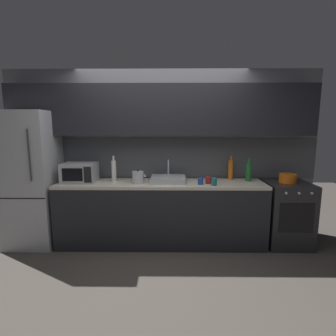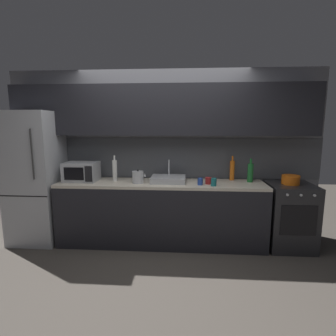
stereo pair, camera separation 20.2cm
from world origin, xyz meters
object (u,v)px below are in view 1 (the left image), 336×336
(mug_blue, at_px, (201,181))
(cooking_pot, at_px, (288,178))
(microwave, at_px, (80,172))
(wine_bottle_white, at_px, (114,171))
(refrigerator, at_px, (32,179))
(mug_red, at_px, (208,180))
(kettle, at_px, (138,177))
(wine_bottle_orange, at_px, (231,169))
(oven_range, at_px, (286,213))
(mug_teal, at_px, (214,182))
(wine_bottle_green, at_px, (249,172))

(mug_blue, xyz_separation_m, cooking_pot, (1.23, 0.13, 0.02))
(microwave, relative_size, wine_bottle_white, 1.24)
(cooking_pot, bearing_deg, microwave, 179.64)
(mug_blue, bearing_deg, microwave, 174.99)
(refrigerator, bearing_deg, mug_blue, -3.13)
(mug_red, bearing_deg, kettle, -179.31)
(refrigerator, bearing_deg, wine_bottle_orange, 4.43)
(oven_range, height_order, wine_bottle_orange, wine_bottle_orange)
(oven_range, relative_size, cooking_pot, 3.81)
(wine_bottle_orange, height_order, cooking_pot, wine_bottle_orange)
(refrigerator, xyz_separation_m, mug_blue, (2.37, -0.13, 0.00))
(oven_range, xyz_separation_m, mug_teal, (-1.07, -0.18, 0.50))
(wine_bottle_green, xyz_separation_m, cooking_pot, (0.52, -0.11, -0.08))
(microwave, bearing_deg, wine_bottle_orange, 5.33)
(microwave, distance_m, wine_bottle_white, 0.48)
(kettle, xyz_separation_m, mug_blue, (0.85, -0.05, -0.04))
(refrigerator, xyz_separation_m, oven_range, (3.62, -0.00, -0.49))
(microwave, height_order, wine_bottle_orange, wine_bottle_orange)
(microwave, bearing_deg, mug_blue, -5.01)
(wine_bottle_green, distance_m, wine_bottle_orange, 0.26)
(oven_range, bearing_deg, mug_teal, -170.29)
(microwave, bearing_deg, mug_red, -2.61)
(wine_bottle_white, height_order, mug_blue, wine_bottle_white)
(refrigerator, height_order, mug_red, refrigerator)
(oven_range, bearing_deg, microwave, 179.62)
(refrigerator, relative_size, kettle, 9.85)
(wine_bottle_white, xyz_separation_m, mug_red, (1.32, -0.11, -0.11))
(wine_bottle_white, distance_m, mug_red, 1.33)
(mug_teal, bearing_deg, wine_bottle_orange, 52.95)
(wine_bottle_white, relative_size, cooking_pot, 1.57)
(refrigerator, xyz_separation_m, kettle, (1.52, -0.08, 0.04))
(refrigerator, relative_size, wine_bottle_white, 5.08)
(mug_teal, bearing_deg, mug_red, 116.30)
(microwave, xyz_separation_m, wine_bottle_white, (0.48, 0.02, 0.02))
(kettle, distance_m, cooking_pot, 2.08)
(microwave, relative_size, wine_bottle_green, 1.38)
(wine_bottle_green, xyz_separation_m, mug_teal, (-0.54, -0.30, -0.09))
(oven_range, xyz_separation_m, microwave, (-2.94, 0.02, 0.58))
(wine_bottle_white, height_order, mug_teal, wine_bottle_white)
(oven_range, xyz_separation_m, wine_bottle_white, (-2.46, 0.04, 0.61))
(mug_red, bearing_deg, wine_bottle_orange, 37.84)
(mug_blue, distance_m, cooking_pot, 1.24)
(oven_range, height_order, wine_bottle_white, wine_bottle_white)
(microwave, xyz_separation_m, mug_teal, (1.86, -0.20, -0.08))
(mug_red, height_order, mug_teal, mug_teal)
(wine_bottle_white, relative_size, wine_bottle_orange, 1.04)
(mug_teal, bearing_deg, refrigerator, 175.84)
(refrigerator, xyz_separation_m, cooking_pot, (3.60, 0.00, 0.02))
(kettle, height_order, wine_bottle_green, wine_bottle_green)
(wine_bottle_orange, height_order, mug_red, wine_bottle_orange)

